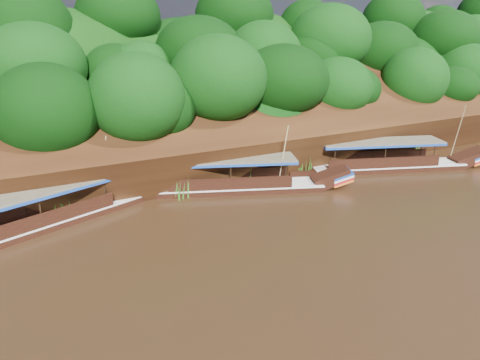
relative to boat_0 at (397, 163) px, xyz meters
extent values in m
plane|color=black|center=(-14.65, -6.96, -0.61)|extent=(160.00, 160.00, 0.00)
cube|color=black|center=(-14.65, 9.04, 2.89)|extent=(120.00, 16.12, 13.64)
cube|color=black|center=(-14.65, 19.04, -0.61)|extent=(120.00, 24.00, 12.00)
ellipsoid|color=#093408|center=(-20.65, 8.04, 2.89)|extent=(18.00, 8.00, 6.40)
ellipsoid|color=#093408|center=(-14.65, 16.04, 8.59)|extent=(24.00, 11.00, 8.40)
ellipsoid|color=#093408|center=(9.35, 7.54, 2.79)|extent=(18.00, 8.00, 6.00)
ellipsoid|color=#093408|center=(19.35, 15.04, 8.19)|extent=(22.00, 10.00, 8.00)
cube|color=black|center=(-0.80, 0.29, -0.61)|extent=(14.00, 6.98, 0.98)
cube|color=silver|center=(-0.80, 0.29, -0.14)|extent=(14.02, 7.05, 0.11)
cube|color=black|center=(6.62, -2.37, 0.16)|extent=(3.72, 2.81, 1.91)
cube|color=#163E93|center=(7.44, -2.66, 0.49)|extent=(2.25, 2.35, 0.71)
cube|color=#A51219|center=(7.44, -2.66, 0.11)|extent=(2.25, 2.35, 0.71)
cube|color=#4E4737|center=(-1.62, 0.58, 2.03)|extent=(11.26, 6.30, 0.13)
cube|color=#163E93|center=(-1.62, 0.58, 1.90)|extent=(11.26, 6.30, 0.20)
cylinder|color=tan|center=(4.68, -2.25, 2.77)|extent=(1.77, 2.10, 5.18)
cube|color=black|center=(-15.22, 1.63, -0.61)|extent=(13.09, 6.98, 0.98)
cube|color=silver|center=(-15.22, 1.63, -0.14)|extent=(13.11, 7.04, 0.11)
cube|color=black|center=(-8.34, -1.03, 0.16)|extent=(3.55, 2.80, 1.85)
cube|color=#163E93|center=(-7.58, -1.33, 0.48)|extent=(2.18, 2.33, 0.67)
cube|color=#A51219|center=(-7.58, -1.33, 0.11)|extent=(2.18, 2.33, 0.67)
cube|color=#4E4737|center=(-15.98, 1.93, 2.02)|extent=(10.57, 6.28, 0.13)
cube|color=#163E93|center=(-15.98, 1.93, 1.89)|extent=(10.57, 6.28, 0.20)
cylinder|color=tan|center=(-12.40, -0.16, 2.33)|extent=(0.35, 0.85, 4.84)
cube|color=black|center=(-29.44, 1.62, -0.61)|extent=(14.02, 7.02, 0.96)
cube|color=silver|center=(-29.44, 1.62, -0.15)|extent=(14.04, 7.08, 0.11)
cube|color=black|center=(-22.01, 4.33, 0.14)|extent=(3.71, 2.78, 1.89)
cube|color=#163E93|center=(-21.19, 4.63, 0.46)|extent=(2.25, 2.31, 0.71)
cube|color=#A51219|center=(-21.19, 4.63, 0.09)|extent=(2.25, 2.31, 0.71)
cube|color=#4E4737|center=(-30.27, 1.32, 1.96)|extent=(11.27, 6.30, 0.13)
cube|color=#163E93|center=(-30.27, 1.32, 1.83)|extent=(11.27, 6.30, 0.19)
cylinder|color=tan|center=(-25.37, 2.88, 2.26)|extent=(1.04, 0.86, 4.65)
cone|color=#30721C|center=(-28.28, 2.53, 0.23)|extent=(1.50, 1.50, 1.67)
cone|color=#30721C|center=(-19.56, 2.23, 0.24)|extent=(1.50, 1.50, 1.69)
cone|color=#30721C|center=(-13.44, 2.40, 0.34)|extent=(1.50, 1.50, 1.89)
cone|color=#30721C|center=(-8.41, 2.61, 0.38)|extent=(1.50, 1.50, 1.97)
cone|color=#30721C|center=(-2.26, 2.51, 0.28)|extent=(1.50, 1.50, 1.78)
cone|color=#30721C|center=(5.07, 2.23, 0.21)|extent=(1.50, 1.50, 1.64)
camera|label=1|loc=(-31.50, -29.13, 12.14)|focal=35.00mm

